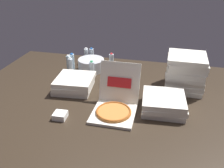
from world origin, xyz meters
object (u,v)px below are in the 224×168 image
Objects in this scene: water_bottle_5 at (71,66)px; water_bottle_6 at (111,61)px; water_bottle_2 at (72,62)px; pizza_stack_center_near at (74,83)px; water_bottle_0 at (69,64)px; water_bottle_4 at (86,56)px; napkin_pile at (60,115)px; open_pizza_box at (115,103)px; pizza_stack_left_mid at (185,72)px; ice_bucket at (91,65)px; water_bottle_1 at (92,56)px; pizza_stack_center_far at (164,103)px; water_bottle_3 at (92,70)px.

water_bottle_5 is 0.56m from water_bottle_6.
water_bottle_2 is at bearing 104.23° from water_bottle_5.
water_bottle_0 is (-0.26, 0.47, 0.03)m from pizza_stack_center_near.
water_bottle_4 reaches higher than napkin_pile.
pizza_stack_left_mid is at bearing 44.11° from open_pizza_box.
ice_bucket is 0.26m from water_bottle_1.
pizza_stack_center_far is (0.47, 0.13, -0.01)m from open_pizza_box.
water_bottle_0 and water_bottle_1 have the same top height.
water_bottle_3 reaches higher than pizza_stack_center_near.
water_bottle_1 is at bearing 58.24° from water_bottle_0.
water_bottle_6 reaches higher than pizza_stack_center_near.
water_bottle_4 is at bearing -167.01° from water_bottle_1.
pizza_stack_center_near is 0.57m from ice_bucket.
water_bottle_1 is 0.46m from water_bottle_5.
water_bottle_1 is 1.00× the size of water_bottle_4.
water_bottle_2 reaches higher than pizza_stack_center_far.
water_bottle_1 is 1.00× the size of water_bottle_5.
pizza_stack_center_far is 2.01× the size of water_bottle_2.
water_bottle_6 is (0.26, 0.10, 0.03)m from ice_bucket.
water_bottle_4 is (-0.22, 0.45, 0.00)m from water_bottle_3.
pizza_stack_left_mid is at bearing -21.03° from water_bottle_1.
water_bottle_6 is at bearing 80.48° from napkin_pile.
water_bottle_3 is (-0.93, 0.55, 0.03)m from pizza_stack_center_far.
water_bottle_0 is (-1.29, 0.67, 0.03)m from pizza_stack_center_far.
water_bottle_1 is at bearing 117.83° from open_pizza_box.
water_bottle_4 is 0.42m from water_bottle_6.
water_bottle_4 is at bearing 162.50° from water_bottle_6.
ice_bucket is (-1.00, 0.77, 0.00)m from pizza_stack_center_far.
napkin_pile is at bearing -72.44° from water_bottle_0.
water_bottle_0 is 1.00× the size of water_bottle_5.
water_bottle_6 is at bearing -23.90° from water_bottle_1.
open_pizza_box is at bearing -55.99° from water_bottle_3.
pizza_stack_center_near is at bearing 97.47° from napkin_pile.
water_bottle_6 is at bearing 13.92° from water_bottle_2.
water_bottle_1 and water_bottle_2 have the same top height.
open_pizza_box reaches higher than pizza_stack_left_mid.
pizza_stack_center_near is at bearing -92.73° from ice_bucket.
water_bottle_0 is 1.00× the size of water_bottle_1.
water_bottle_0 is (-0.28, -0.10, 0.03)m from ice_bucket.
water_bottle_0 is 1.00× the size of water_bottle_6.
water_bottle_6 is at bearing 105.53° from open_pizza_box.
pizza_stack_center_far is 0.98× the size of pizza_stack_center_near.
water_bottle_2 is 1.89× the size of napkin_pile.
ice_bucket is at bearing 19.19° from water_bottle_0.
water_bottle_5 is at bearing 116.94° from pizza_stack_center_near.
open_pizza_box is at bearing 26.87° from napkin_pile.
water_bottle_4 is (-1.36, 0.47, -0.10)m from pizza_stack_left_mid.
water_bottle_5 is (-0.15, -0.43, 0.00)m from water_bottle_1.
water_bottle_5 is 1.00m from napkin_pile.
water_bottle_5 is (-0.76, 0.71, 0.02)m from open_pizza_box.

